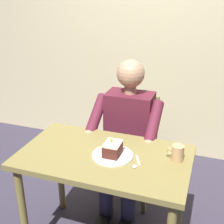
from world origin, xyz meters
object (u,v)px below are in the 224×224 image
at_px(seated_person, 126,136).
at_px(dessert_spoon, 136,164).
at_px(chair, 132,143).
at_px(coffee_cup, 177,153).
at_px(dining_table, 104,168).
at_px(cake_slice, 112,149).

xyz_separation_m(seated_person, dessert_spoon, (-0.22, 0.53, 0.11)).
height_order(chair, coffee_cup, chair).
bearing_deg(coffee_cup, dessert_spoon, 29.27).
relative_size(seated_person, dessert_spoon, 8.62).
xyz_separation_m(seated_person, coffee_cup, (-0.44, 0.41, 0.16)).
bearing_deg(chair, seated_person, 90.00).
relative_size(dining_table, chair, 1.21).
distance_m(chair, dessert_spoon, 0.78).
height_order(dining_table, cake_slice, cake_slice).
bearing_deg(cake_slice, chair, -85.27).
relative_size(seated_person, coffee_cup, 11.41).
bearing_deg(chair, cake_slice, 94.73).
bearing_deg(dessert_spoon, dining_table, -10.80).
distance_m(chair, coffee_cup, 0.79).
bearing_deg(dining_table, dessert_spoon, 169.20).
height_order(dining_table, dessert_spoon, dessert_spoon).
bearing_deg(dessert_spoon, chair, -72.84).
bearing_deg(dining_table, coffee_cup, -169.36).
height_order(dining_table, coffee_cup, coffee_cup).
distance_m(seated_person, dessert_spoon, 0.58).
bearing_deg(chair, coffee_cup, 127.06).
xyz_separation_m(dining_table, dessert_spoon, (-0.22, 0.04, 0.11)).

